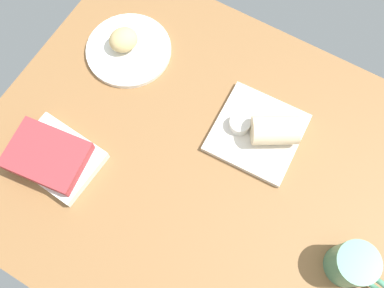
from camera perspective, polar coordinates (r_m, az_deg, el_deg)
The scene contains 8 objects.
dining_table at distance 105.74cm, azimuth 1.44°, elevation -2.87°, with size 110.00×90.00×4.00cm, color olive.
round_plate at distance 118.60cm, azimuth -8.61°, elevation 12.55°, with size 23.25×23.25×1.40cm, color white.
scone_pastry at distance 116.39cm, azimuth -9.32°, elevation 13.84°, with size 7.87×6.99×5.57cm, color tan.
square_plate at distance 106.99cm, azimuth 8.85°, elevation 1.54°, with size 21.12×21.12×1.60cm, color silver.
sauce_cup at distance 104.91cm, azimuth 6.54°, elevation 2.73°, with size 5.28×5.28×2.65cm.
breakfast_wrap at distance 103.25cm, azimuth 11.22°, elevation 1.85°, with size 7.07×7.07×11.20cm, color beige.
book_stack at distance 106.73cm, azimuth -18.46°, elevation -1.69°, with size 21.66×17.39×6.03cm.
coffee_mug at distance 100.20cm, azimuth 21.10°, elevation -15.17°, with size 14.49×9.46×9.67cm.
Camera 1 is at (13.98, -29.42, 102.60)cm, focal length 39.14 mm.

